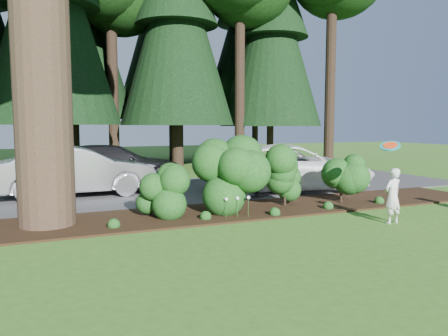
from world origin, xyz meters
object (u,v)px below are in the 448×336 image
(frisbee, at_px, (390,146))
(car_white_suv, at_px, (291,167))
(car_silver_wagon, at_px, (78,171))
(car_dark_suv, at_px, (114,165))
(child, at_px, (393,196))

(frisbee, bearing_deg, car_white_suv, 85.96)
(car_silver_wagon, xyz_separation_m, car_dark_suv, (1.49, 2.07, -0.04))
(car_silver_wagon, relative_size, car_dark_suv, 0.93)
(frisbee, bearing_deg, car_dark_suv, 120.20)
(car_dark_suv, bearing_deg, frisbee, -144.07)
(car_white_suv, xyz_separation_m, frisbee, (-0.35, -4.96, 0.98))
(child, bearing_deg, frisbee, -124.76)
(car_dark_suv, xyz_separation_m, frisbee, (5.08, -8.73, 1.02))
(frisbee, bearing_deg, car_silver_wagon, 134.63)
(car_dark_suv, distance_m, frisbee, 10.16)
(car_dark_suv, distance_m, child, 10.28)
(car_white_suv, height_order, child, car_white_suv)
(car_white_suv, relative_size, child, 4.43)
(car_silver_wagon, bearing_deg, child, -136.34)
(car_silver_wagon, bearing_deg, car_dark_suv, -34.87)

